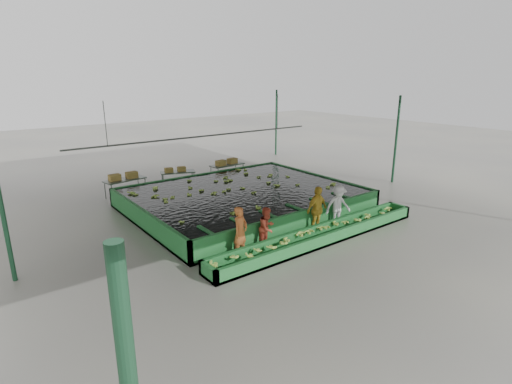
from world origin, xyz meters
TOP-DOWN VIEW (x-y plane):
  - ground at (0.00, 0.00)m, footprint 80.00×80.00m
  - shed_roof at (0.00, 0.00)m, footprint 20.00×22.00m
  - shed_posts at (0.00, 0.00)m, footprint 20.00×22.00m
  - flotation_tank at (0.00, 1.50)m, footprint 10.00×8.00m
  - tank_water at (0.00, 1.50)m, footprint 9.70×7.70m
  - sorting_trough at (0.00, -3.60)m, footprint 10.00×1.00m
  - cableway_rail at (0.00, 5.00)m, footprint 0.08×0.08m
  - rail_hanger_left at (-5.00, 5.00)m, footprint 0.04×0.04m
  - rail_hanger_right at (5.00, 5.00)m, footprint 0.04×0.04m
  - worker_a at (-3.17, -2.80)m, footprint 0.77×0.65m
  - worker_b at (-2.00, -2.80)m, footprint 0.90×0.80m
  - worker_c at (0.54, -2.80)m, footprint 1.15×0.55m
  - worker_d at (1.77, -2.80)m, footprint 1.28×0.99m
  - packing_table_left at (-3.83, 6.62)m, footprint 2.18×1.14m
  - packing_table_mid at (-0.76, 6.81)m, footprint 2.04×1.33m
  - packing_table_right at (2.30, 6.39)m, footprint 2.15×0.99m
  - box_stack_left at (-3.89, 6.63)m, footprint 1.47×0.46m
  - box_stack_mid at (-0.89, 6.82)m, footprint 1.21×0.59m
  - box_stack_right at (2.23, 6.35)m, footprint 1.48×0.57m
  - floating_bananas at (0.00, 2.30)m, footprint 9.23×6.29m
  - trough_bananas at (0.00, -3.60)m, footprint 9.57×0.64m

SIDE VIEW (x-z plane):
  - ground at x=0.00m, z-range 0.00..0.00m
  - sorting_trough at x=0.00m, z-range 0.00..0.50m
  - trough_bananas at x=0.00m, z-range 0.34..0.46m
  - packing_table_mid at x=-0.76m, z-range 0.00..0.86m
  - flotation_tank at x=0.00m, z-range 0.00..0.90m
  - packing_table_left at x=-3.83m, z-range 0.00..0.95m
  - packing_table_right at x=2.30m, z-range 0.00..0.95m
  - worker_b at x=-2.00m, z-range 0.00..1.56m
  - tank_water at x=0.00m, z-range 0.85..0.85m
  - floating_bananas at x=0.00m, z-range 0.79..0.91m
  - box_stack_mid at x=-0.89m, z-range 0.74..0.99m
  - worker_d at x=1.77m, z-range 0.00..1.74m
  - worker_a at x=-3.17m, z-range 0.00..1.81m
  - box_stack_left at x=-3.89m, z-range 0.79..1.10m
  - worker_c at x=0.54m, z-range 0.00..1.90m
  - box_stack_right at x=2.23m, z-range 0.80..1.11m
  - shed_posts at x=0.00m, z-range 0.00..5.00m
  - cableway_rail at x=0.00m, z-range -4.00..10.00m
  - rail_hanger_left at x=-5.00m, z-range 3.00..5.00m
  - rail_hanger_right at x=5.00m, z-range 3.00..5.00m
  - shed_roof at x=0.00m, z-range 4.98..5.02m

